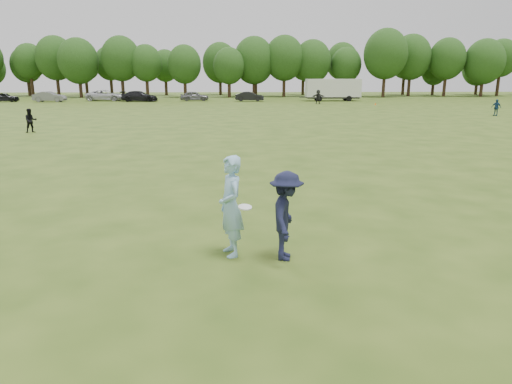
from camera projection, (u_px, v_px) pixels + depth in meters
The scene contains 16 objects.
ground at pixel (262, 246), 9.86m from camera, with size 200.00×200.00×0.00m, color #304A15.
thrower at pixel (231, 206), 9.15m from camera, with size 0.75×0.49×2.06m, color #92C3E1.
defender at pixel (286, 216), 8.97m from camera, with size 1.16×0.66×1.79m, color #171A34.
player_far_a at pixel (31, 121), 29.59m from camera, with size 0.75×0.59×1.55m, color black.
player_far_b at pixel (496, 107), 42.38m from camera, with size 0.89×0.37×1.52m, color navy.
player_far_d at pixel (318, 97), 60.36m from camera, with size 1.73×0.55×1.86m, color black.
car_a at pixel (4, 97), 65.53m from camera, with size 1.57×3.90×1.33m, color black.
car_b at pixel (50, 97), 65.30m from camera, with size 1.55×4.45×1.47m, color slate.
car_c at pixel (106, 96), 68.03m from camera, with size 2.63×5.70×1.58m, color silver.
car_d at pixel (139, 96), 66.21m from camera, with size 2.12×5.21×1.51m, color black.
car_e at pixel (195, 96), 67.99m from camera, with size 1.70×4.23×1.44m, color slate.
car_f at pixel (250, 97), 67.00m from camera, with size 1.46×4.19×1.38m, color black.
field_cone at pixel (375, 104), 58.45m from camera, with size 0.28×0.28×0.30m, color #FC600D.
disc_in_play at pixel (245, 207), 8.83m from camera, with size 0.28×0.28×0.08m.
cargo_trailer at pixel (333, 89), 67.77m from camera, with size 9.00×2.75×3.20m.
treeline at pixel (253, 61), 82.90m from camera, with size 130.35×18.39×11.74m.
Camera 1 is at (-0.54, -9.25, 3.56)m, focal length 32.00 mm.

